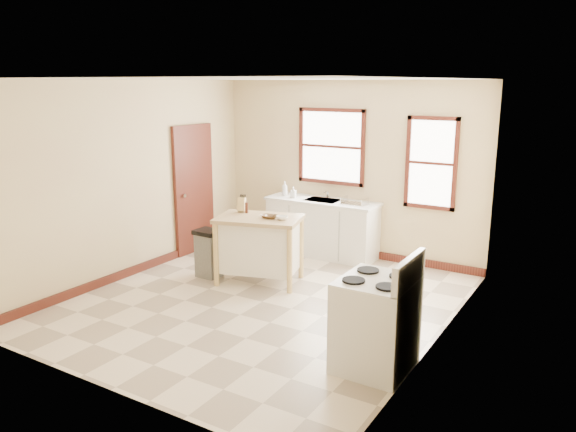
# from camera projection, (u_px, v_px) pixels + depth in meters

# --- Properties ---
(floor) EXTENTS (5.00, 5.00, 0.00)m
(floor) POSITION_uv_depth(u_px,v_px,m) (262.00, 302.00, 7.24)
(floor) COLOR beige
(floor) RESTS_ON ground
(ceiling) EXTENTS (5.00, 5.00, 0.00)m
(ceiling) POSITION_uv_depth(u_px,v_px,m) (260.00, 79.00, 6.59)
(ceiling) COLOR white
(ceiling) RESTS_ON ground
(wall_back) EXTENTS (4.50, 0.04, 2.80)m
(wall_back) POSITION_uv_depth(u_px,v_px,m) (348.00, 169.00, 8.99)
(wall_back) COLOR beige
(wall_back) RESTS_ON ground
(wall_left) EXTENTS (0.04, 5.00, 2.80)m
(wall_left) POSITION_uv_depth(u_px,v_px,m) (131.00, 179.00, 8.05)
(wall_left) COLOR beige
(wall_left) RESTS_ON ground
(wall_right) EXTENTS (0.04, 5.00, 2.80)m
(wall_right) POSITION_uv_depth(u_px,v_px,m) (442.00, 218.00, 5.78)
(wall_right) COLOR beige
(wall_right) RESTS_ON ground
(window_main) EXTENTS (1.17, 0.06, 1.22)m
(window_main) POSITION_uv_depth(u_px,v_px,m) (331.00, 146.00, 9.05)
(window_main) COLOR #3B1410
(window_main) RESTS_ON wall_back
(window_side) EXTENTS (0.77, 0.06, 1.37)m
(window_side) POSITION_uv_depth(u_px,v_px,m) (431.00, 163.00, 8.25)
(window_side) COLOR #3B1410
(window_side) RESTS_ON wall_back
(door_left) EXTENTS (0.06, 0.90, 2.10)m
(door_left) POSITION_uv_depth(u_px,v_px,m) (194.00, 189.00, 9.19)
(door_left) COLOR #3B1410
(door_left) RESTS_ON ground
(baseboard_back) EXTENTS (4.50, 0.04, 0.12)m
(baseboard_back) POSITION_uv_depth(u_px,v_px,m) (345.00, 250.00, 9.28)
(baseboard_back) COLOR #3B1410
(baseboard_back) RESTS_ON ground
(baseboard_left) EXTENTS (0.04, 5.00, 0.12)m
(baseboard_left) POSITION_uv_depth(u_px,v_px,m) (138.00, 268.00, 8.35)
(baseboard_left) COLOR #3B1410
(baseboard_left) RESTS_ON ground
(sink_counter) EXTENTS (1.86, 0.62, 0.92)m
(sink_counter) POSITION_uv_depth(u_px,v_px,m) (322.00, 228.00, 9.11)
(sink_counter) COLOR silver
(sink_counter) RESTS_ON ground
(faucet) EXTENTS (0.03, 0.03, 0.22)m
(faucet) POSITION_uv_depth(u_px,v_px,m) (328.00, 191.00, 9.13)
(faucet) COLOR silver
(faucet) RESTS_ON sink_counter
(soap_bottle_a) EXTENTS (0.12, 0.12, 0.24)m
(soap_bottle_a) POSITION_uv_depth(u_px,v_px,m) (285.00, 189.00, 9.31)
(soap_bottle_a) COLOR #B2B2B2
(soap_bottle_a) RESTS_ON sink_counter
(soap_bottle_b) EXTENTS (0.10, 0.10, 0.18)m
(soap_bottle_b) POSITION_uv_depth(u_px,v_px,m) (293.00, 192.00, 9.15)
(soap_bottle_b) COLOR #B2B2B2
(soap_bottle_b) RESTS_ON sink_counter
(dish_rack) EXTENTS (0.44, 0.37, 0.09)m
(dish_rack) POSITION_uv_depth(u_px,v_px,m) (355.00, 201.00, 8.67)
(dish_rack) COLOR silver
(dish_rack) RESTS_ON sink_counter
(kitchen_island) EXTENTS (1.31, 1.02, 0.94)m
(kitchen_island) POSITION_uv_depth(u_px,v_px,m) (259.00, 250.00, 7.87)
(kitchen_island) COLOR tan
(kitchen_island) RESTS_ON ground
(knife_block) EXTENTS (0.13, 0.13, 0.20)m
(knife_block) POSITION_uv_depth(u_px,v_px,m) (242.00, 205.00, 8.05)
(knife_block) COLOR tan
(knife_block) RESTS_ON kitchen_island
(pepper_grinder) EXTENTS (0.05, 0.05, 0.15)m
(pepper_grinder) POSITION_uv_depth(u_px,v_px,m) (247.00, 208.00, 7.99)
(pepper_grinder) COLOR #411C11
(pepper_grinder) RESTS_ON kitchen_island
(bowl_a) EXTENTS (0.18, 0.18, 0.04)m
(bowl_a) POSITION_uv_depth(u_px,v_px,m) (267.00, 216.00, 7.73)
(bowl_a) COLOR brown
(bowl_a) RESTS_ON kitchen_island
(bowl_b) EXTENTS (0.24, 0.24, 0.04)m
(bowl_b) POSITION_uv_depth(u_px,v_px,m) (271.00, 217.00, 7.68)
(bowl_b) COLOR brown
(bowl_b) RESTS_ON kitchen_island
(bowl_c) EXTENTS (0.17, 0.17, 0.05)m
(bowl_c) POSITION_uv_depth(u_px,v_px,m) (282.00, 218.00, 7.61)
(bowl_c) COLOR white
(bowl_c) RESTS_ON kitchen_island
(trash_bin) EXTENTS (0.37, 0.32, 0.70)m
(trash_bin) POSITION_uv_depth(u_px,v_px,m) (209.00, 253.00, 8.11)
(trash_bin) COLOR slate
(trash_bin) RESTS_ON ground
(gas_stove) EXTENTS (0.74, 0.75, 1.19)m
(gas_stove) POSITION_uv_depth(u_px,v_px,m) (376.00, 311.00, 5.45)
(gas_stove) COLOR silver
(gas_stove) RESTS_ON ground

